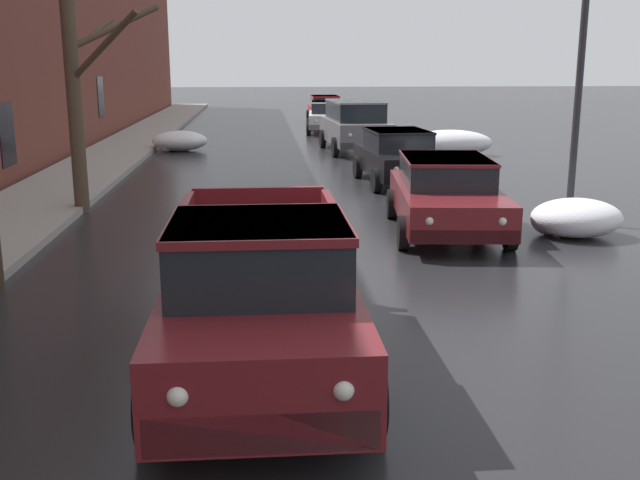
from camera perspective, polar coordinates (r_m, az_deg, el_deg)
name	(u,v)px	position (r m, az deg, el deg)	size (l,w,h in m)	color
left_sidewalk_slab	(28,209)	(17.26, -21.44, 2.22)	(2.42, 80.00, 0.15)	gray
snow_bank_along_left_kerb	(449,143)	(26.15, 9.83, 7.32)	(3.01, 1.41, 0.90)	white
snow_bank_mid_block_left	(179,141)	(27.78, -10.77, 7.44)	(1.98, 1.49, 0.73)	white
snow_bank_far_right_pile	(573,218)	(14.58, 18.79, 1.62)	(1.69, 1.36, 0.71)	white
bare_tree_mid_block	(75,57)	(16.60, -18.28, 13.13)	(3.18, 3.11, 6.19)	#4C3D2D
pickup_truck_maroon_approaching_near_lane	(260,294)	(7.58, -4.63, -4.12)	(2.09, 4.90, 1.76)	maroon
sedan_maroon_parked_kerbside_close	(446,193)	(14.27, 9.62, 3.57)	(2.33, 4.49, 1.42)	maroon
sedan_black_parked_kerbside_mid	(398,156)	(19.90, 6.02, 6.44)	(2.10, 4.08, 1.42)	black
suv_grey_parked_far_down_block	(355,124)	(27.04, 2.68, 8.86)	(2.32, 4.79, 1.82)	slate
sedan_white_queued_behind_truck	(327,116)	(34.39, 0.55, 9.46)	(2.09, 4.13, 1.42)	silver
sedan_red_at_far_intersection	(325,108)	(40.12, 0.39, 10.04)	(1.84, 4.31, 1.42)	red
street_lamp_post	(582,51)	(15.47, 19.40, 13.48)	(0.44, 0.24, 6.02)	#28282D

